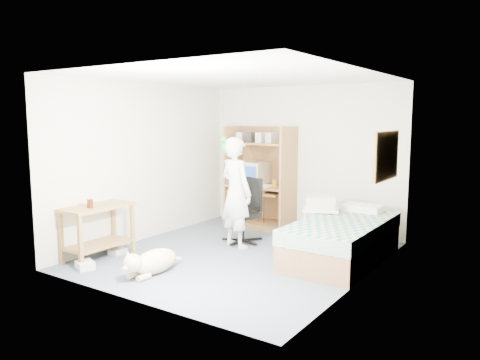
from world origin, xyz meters
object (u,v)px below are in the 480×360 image
(side_desk, at_px, (98,224))
(dog, at_px, (152,262))
(office_chair, at_px, (245,220))
(computer_hutch, at_px, (261,181))
(person, at_px, (236,193))
(printer_cart, at_px, (321,222))
(bed, at_px, (342,240))

(side_desk, height_order, dog, side_desk)
(office_chair, distance_m, dog, 1.94)
(computer_hutch, relative_size, office_chair, 1.79)
(office_chair, xyz_separation_m, person, (0.03, -0.30, 0.48))
(printer_cart, bearing_deg, office_chair, 174.83)
(printer_cart, bearing_deg, person, -171.60)
(side_desk, bearing_deg, computer_hutch, 73.86)
(office_chair, bearing_deg, dog, -76.73)
(office_chair, relative_size, dog, 1.01)
(bed, bearing_deg, side_desk, -147.50)
(bed, xyz_separation_m, side_desk, (-2.85, -1.82, 0.21))
(dog, xyz_separation_m, printer_cart, (1.26, 2.28, 0.25))
(office_chair, bearing_deg, computer_hutch, 126.10)
(person, bearing_deg, printer_cart, -132.36)
(side_desk, relative_size, dog, 1.01)
(computer_hutch, xyz_separation_m, person, (0.40, -1.37, 0.01))
(bed, distance_m, person, 1.71)
(computer_hutch, relative_size, printer_cart, 2.85)
(office_chair, distance_m, person, 0.56)
(computer_hutch, relative_size, side_desk, 1.80)
(side_desk, height_order, person, person)
(bed, bearing_deg, computer_hutch, 150.71)
(office_chair, xyz_separation_m, printer_cart, (1.13, 0.35, 0.05))
(computer_hutch, height_order, side_desk, computer_hutch)
(dog, relative_size, printer_cart, 1.58)
(bed, height_order, office_chair, office_chair)
(person, distance_m, printer_cart, 1.34)
(office_chair, bearing_deg, person, -66.50)
(person, height_order, dog, person)
(computer_hutch, bearing_deg, dog, -85.45)
(computer_hutch, relative_size, dog, 1.81)
(office_chair, bearing_deg, bed, 15.36)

